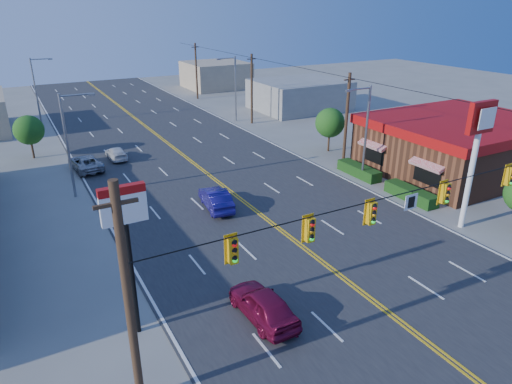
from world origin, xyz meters
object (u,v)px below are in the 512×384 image
kfc (457,145)px  signal_span (388,219)px  pizza_hut_sign (126,231)px  car_white (116,154)px  car_blue (216,199)px  car_silver (86,163)px  car_magenta (263,305)px  kfc_pylon (477,140)px

kfc → signal_span: bearing=-149.1°
kfc → pizza_hut_sign: (-30.90, -8.00, 2.80)m
signal_span → car_white: 30.60m
car_blue → car_white: bearing=-68.4°
kfc → car_silver: (-29.06, 15.86, -1.71)m
kfc → car_silver: size_ratio=3.40×
signal_span → pizza_hut_sign: signal_span is taller
car_blue → signal_span: bearing=106.3°
pizza_hut_sign → car_magenta: size_ratio=1.55×
pizza_hut_sign → car_silver: pizza_hut_sign is taller
kfc_pylon → pizza_hut_sign: (-22.00, 0.00, -0.86)m
pizza_hut_sign → car_white: pizza_hut_sign is taller
kfc_pylon → car_silver: 31.70m
car_magenta → car_white: car_magenta is taller
kfc → car_magenta: 27.37m
car_magenta → car_silver: bearing=-83.8°
kfc_pylon → car_blue: bearing=141.4°
pizza_hut_sign → car_magenta: pizza_hut_sign is taller
signal_span → kfc: size_ratio=1.49×
kfc_pylon → car_blue: kfc_pylon is taller
signal_span → pizza_hut_sign: size_ratio=3.55×
car_blue → car_silver: (-6.85, 13.25, -0.07)m
car_blue → car_white: 15.55m
signal_span → kfc_pylon: signal_span is taller
car_white → car_silver: (-3.15, -1.85, 0.11)m
kfc → car_white: (-25.91, 17.72, -1.82)m
car_silver → pizza_hut_sign: bearing=79.5°
kfc → car_blue: kfc is taller
pizza_hut_sign → car_silver: 24.36m
kfc_pylon → car_magenta: 17.46m
car_magenta → car_blue: size_ratio=0.99×
car_magenta → car_blue: car_magenta is taller
car_white → kfc: bearing=145.8°
car_white → car_silver: bearing=30.7°
car_white → kfc_pylon: bearing=123.7°
kfc → car_silver: bearing=151.4°
kfc_pylon → car_silver: size_ratio=1.77×
car_blue → car_white: size_ratio=1.16×
pizza_hut_sign → car_white: (4.99, 25.72, -4.62)m
kfc → kfc_pylon: 12.52m
kfc → car_magenta: size_ratio=3.69×
kfc → car_blue: bearing=173.3°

